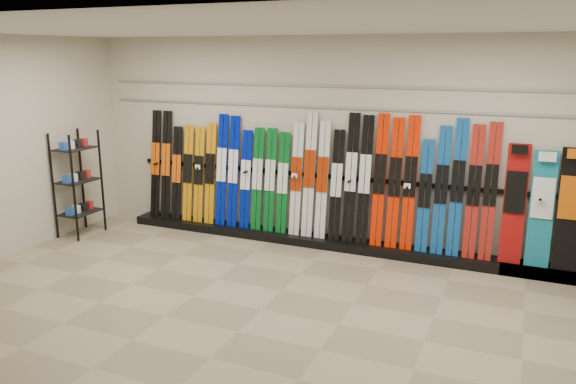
% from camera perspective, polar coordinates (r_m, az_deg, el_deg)
% --- Properties ---
extents(floor, '(8.00, 8.00, 0.00)m').
position_cam_1_polar(floor, '(6.33, -2.68, -11.85)').
color(floor, gray).
rests_on(floor, ground).
extents(back_wall, '(8.00, 0.00, 8.00)m').
position_cam_1_polar(back_wall, '(8.12, 4.91, 5.02)').
color(back_wall, beige).
rests_on(back_wall, floor).
extents(ceiling, '(8.00, 8.00, 0.00)m').
position_cam_1_polar(ceiling, '(5.71, -3.03, 16.41)').
color(ceiling, silver).
rests_on(ceiling, back_wall).
extents(ski_rack_base, '(8.00, 0.40, 0.12)m').
position_cam_1_polar(ski_rack_base, '(8.20, 5.71, -5.30)').
color(ski_rack_base, black).
rests_on(ski_rack_base, floor).
extents(skis, '(5.37, 0.26, 1.83)m').
position_cam_1_polar(skis, '(8.20, 1.88, 1.31)').
color(skis, black).
rests_on(skis, ski_rack_base).
extents(snowboards, '(1.25, 0.24, 1.53)m').
position_cam_1_polar(snowboards, '(7.72, 25.62, -1.61)').
color(snowboards, '#990C0C').
rests_on(snowboards, ski_rack_base).
extents(accessory_rack, '(0.40, 0.60, 1.61)m').
position_cam_1_polar(accessory_rack, '(9.18, -20.56, 0.79)').
color(accessory_rack, black).
rests_on(accessory_rack, floor).
extents(slatwall_rail_0, '(7.60, 0.02, 0.03)m').
position_cam_1_polar(slatwall_rail_0, '(8.04, 4.94, 8.52)').
color(slatwall_rail_0, gray).
rests_on(slatwall_rail_0, back_wall).
extents(slatwall_rail_1, '(7.60, 0.02, 0.03)m').
position_cam_1_polar(slatwall_rail_1, '(8.02, 4.98, 10.65)').
color(slatwall_rail_1, gray).
rests_on(slatwall_rail_1, back_wall).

